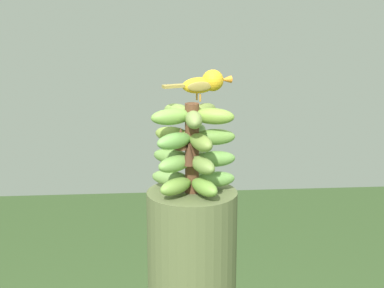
# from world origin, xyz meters

# --- Properties ---
(banana_bunch) EXTENTS (0.24, 0.24, 0.24)m
(banana_bunch) POSITION_xyz_m (-0.00, 0.00, 1.45)
(banana_bunch) COLOR brown
(banana_bunch) RESTS_ON banana_tree
(perched_bird) EXTENTS (0.08, 0.19, 0.08)m
(perched_bird) POSITION_xyz_m (0.04, -0.04, 1.62)
(perched_bird) COLOR #C68933
(perched_bird) RESTS_ON banana_bunch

